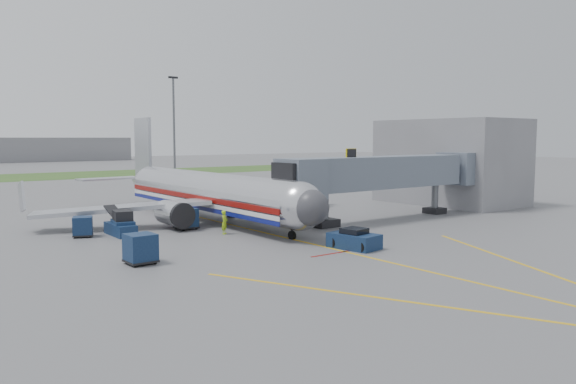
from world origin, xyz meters
TOP-DOWN VIEW (x-y plane):
  - ground at (0.00, 0.00)m, footprint 400.00×400.00m
  - grass_strip at (0.00, 90.00)m, footprint 300.00×25.00m
  - apron_markings at (0.00, -7.40)m, footprint 21.52×50.00m
  - airliner at (0.00, 15.25)m, footprint 32.10×35.67m
  - jet_bridge at (12.86, 5.00)m, footprint 25.30×4.00m
  - terminal at (30.00, 10.00)m, footprint 10.00×16.00m
  - light_mast_right at (25.00, 75.00)m, footprint 2.00×0.44m
  - pushback_tug at (1.38, -3.50)m, footprint 2.70×3.79m
  - baggage_tug at (-9.78, 11.82)m, footprint 1.95×3.06m
  - baggage_cart_a at (-12.77, 0.86)m, footprint 1.80×1.80m
  - baggage_cart_b at (-12.68, 12.82)m, footprint 1.93×1.93m
  - baggage_cart_c at (-4.40, 11.29)m, footprint 1.73×1.73m
  - belt_loader at (-10.00, 11.84)m, footprint 1.52×4.57m
  - ground_power_cart at (4.56, 8.00)m, footprint 1.54×1.28m
  - ramp_worker at (-3.00, 7.18)m, footprint 0.85×0.81m

SIDE VIEW (x-z plane):
  - ground at x=0.00m, z-range 0.00..0.00m
  - apron_markings at x=0.00m, z-range 0.00..0.01m
  - grass_strip at x=0.00m, z-range 0.00..0.01m
  - ground_power_cart at x=4.56m, z-range -0.01..1.04m
  - belt_loader at x=-10.00m, z-range -0.56..1.66m
  - pushback_tug at x=1.38m, z-range -0.12..1.33m
  - baggage_cart_b at x=-12.68m, z-range 0.02..1.63m
  - baggage_tug at x=-9.78m, z-range -0.12..1.88m
  - baggage_cart_c at x=-4.40m, z-range 0.02..1.82m
  - baggage_cart_a at x=-12.77m, z-range 0.02..1.91m
  - ramp_worker at x=-3.00m, z-range 0.00..1.96m
  - airliner at x=0.00m, z-range -2.48..7.77m
  - jet_bridge at x=12.86m, z-range 1.02..7.92m
  - terminal at x=30.00m, z-range 0.00..10.00m
  - light_mast_right at x=25.00m, z-range 0.58..20.98m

